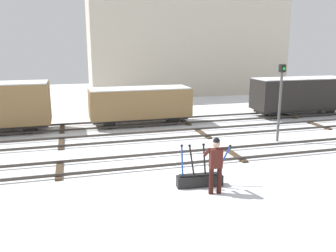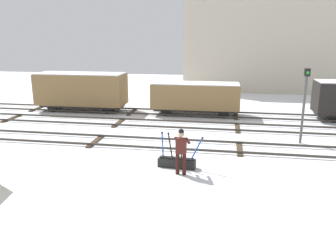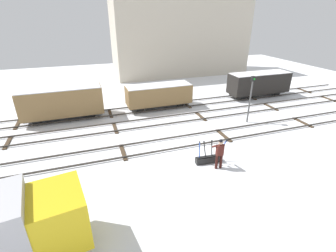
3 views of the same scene
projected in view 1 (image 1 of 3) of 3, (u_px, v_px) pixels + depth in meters
ground_plane at (153, 163)px, 13.78m from camera, size 60.00×60.00×0.00m
track_main_line at (153, 160)px, 13.76m from camera, size 44.00×1.94×0.18m
track_siding_near at (136, 137)px, 17.24m from camera, size 44.00×1.94×0.18m
track_siding_far at (126, 124)px, 20.11m from camera, size 44.00×1.94×0.18m
switch_lever_frame at (200, 179)px, 11.50m from camera, size 1.82×0.49×1.45m
rail_worker at (216, 162)px, 10.77m from camera, size 0.57×0.66×1.81m
signal_post at (281, 95)px, 16.40m from camera, size 0.24×0.32×3.65m
apartment_building at (186, 38)px, 32.87m from camera, size 18.34×6.18×10.18m
freight_car_back_track at (300, 94)px, 22.77m from camera, size 6.25×1.95×2.45m
freight_car_far_end at (140, 103)px, 20.06m from camera, size 5.73×1.99×2.15m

